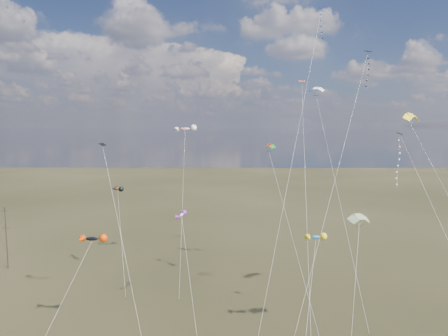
{
  "coord_description": "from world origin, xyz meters",
  "views": [
    {
      "loc": [
        0.5,
        -37.35,
        24.82
      ],
      "look_at": [
        0.0,
        18.0,
        19.0
      ],
      "focal_mm": 32.0,
      "sensor_mm": 36.0,
      "label": 1
    }
  ],
  "objects_px": {
    "diamond_black_high": "(363,85)",
    "parafoil_yellow": "(412,116)",
    "utility_pole_far": "(6,226)",
    "utility_pole_near": "(7,246)",
    "novelty_black_orange": "(92,239)"
  },
  "relations": [
    {
      "from": "utility_pole_near",
      "to": "novelty_black_orange",
      "type": "distance_m",
      "value": 31.09
    },
    {
      "from": "diamond_black_high",
      "to": "novelty_black_orange",
      "type": "relative_size",
      "value": 3.02
    },
    {
      "from": "utility_pole_far",
      "to": "parafoil_yellow",
      "type": "height_order",
      "value": "parafoil_yellow"
    },
    {
      "from": "parafoil_yellow",
      "to": "diamond_black_high",
      "type": "bearing_deg",
      "value": 118.05
    },
    {
      "from": "utility_pole_near",
      "to": "utility_pole_far",
      "type": "distance_m",
      "value": 16.12
    },
    {
      "from": "utility_pole_far",
      "to": "novelty_black_orange",
      "type": "xyz_separation_m",
      "value": [
        30.13,
        -34.62,
        7.2
      ]
    },
    {
      "from": "diamond_black_high",
      "to": "parafoil_yellow",
      "type": "xyz_separation_m",
      "value": [
        3.87,
        -7.27,
        -4.6
      ]
    },
    {
      "from": "utility_pole_far",
      "to": "parafoil_yellow",
      "type": "relative_size",
      "value": 0.3
    },
    {
      "from": "diamond_black_high",
      "to": "parafoil_yellow",
      "type": "distance_m",
      "value": 9.44
    },
    {
      "from": "utility_pole_far",
      "to": "parafoil_yellow",
      "type": "bearing_deg",
      "value": -23.43
    },
    {
      "from": "utility_pole_near",
      "to": "parafoil_yellow",
      "type": "relative_size",
      "value": 0.3
    },
    {
      "from": "parafoil_yellow",
      "to": "novelty_black_orange",
      "type": "bearing_deg",
      "value": -173.76
    },
    {
      "from": "parafoil_yellow",
      "to": "novelty_black_orange",
      "type": "distance_m",
      "value": 42.64
    },
    {
      "from": "diamond_black_high",
      "to": "parafoil_yellow",
      "type": "height_order",
      "value": "diamond_black_high"
    },
    {
      "from": "utility_pole_far",
      "to": "novelty_black_orange",
      "type": "distance_m",
      "value": 46.46
    }
  ]
}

